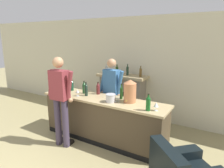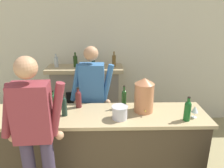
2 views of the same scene
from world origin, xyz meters
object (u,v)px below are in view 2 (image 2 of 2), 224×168
Objects in this scene: person_customer at (35,137)px; wine_bottle_port_short at (78,98)px; person_bartender at (92,98)px; copper_dispenser at (144,95)px; ice_bucket_steel at (120,112)px; wine_bottle_rose_blush at (188,110)px; wine_bottle_riesling_slim at (23,101)px; wine_glass_front_right at (50,112)px; wine_bottle_chardonnay_pale at (64,105)px; wine_bottle_merlot_tall at (124,98)px; fireplace_stone at (86,96)px; wine_bottle_burgundy_dark at (53,102)px; wine_glass_mid_counter at (195,110)px.

wine_bottle_port_short is (0.33, 0.84, 0.05)m from person_customer.
copper_dispenser is (0.70, -0.45, 0.22)m from person_bartender.
person_customer is 9.32× the size of ice_bucket_steel.
ice_bucket_steel is 0.65× the size of wine_bottle_rose_blush.
wine_bottle_rose_blush is at bearing -9.28° from wine_bottle_riesling_slim.
wine_bottle_port_short is 0.47m from wine_glass_front_right.
wine_bottle_chardonnay_pale is 0.97× the size of wine_bottle_merlot_tall.
wine_bottle_chardonnay_pale is 0.28m from wine_bottle_port_short.
wine_bottle_rose_blush is at bearing -49.41° from fireplace_stone.
ice_bucket_steel is 0.81m from wine_bottle_rose_blush.
person_bartender is 0.58m from wine_bottle_merlot_tall.
wine_bottle_chardonnay_pale is (-0.32, -0.55, 0.13)m from person_bartender.
person_customer is 1.39m from copper_dispenser.
wine_bottle_riesling_slim is (-0.39, 0.78, 0.05)m from person_customer.
wine_bottle_merlot_tall is (0.94, 0.80, 0.06)m from person_customer.
copper_dispenser is 0.56m from wine_bottle_rose_blush.
person_customer reaches higher than wine_bottle_burgundy_dark.
wine_bottle_merlot_tall reaches higher than wine_glass_mid_counter.
wine_bottle_burgundy_dark reaches higher than wine_glass_mid_counter.
wine_bottle_chardonnay_pale is (-1.01, -0.10, -0.09)m from copper_dispenser.
wine_bottle_port_short is at bearing 68.79° from person_customer.
wine_bottle_chardonnay_pale is at bearing -174.62° from copper_dispenser.
fireplace_stone is at bearing 110.07° from ice_bucket_steel.
wine_glass_front_right is (0.02, -0.25, -0.02)m from wine_bottle_burgundy_dark.
wine_bottle_chardonnay_pale is at bearing 173.78° from wine_bottle_rose_blush.
fireplace_stone is 1.51m from wine_bottle_chardonnay_pale.
fireplace_stone is at bearing 134.26° from wine_glass_mid_counter.
person_customer reaches higher than wine_bottle_riesling_slim.
person_bartender reaches higher than copper_dispenser.
wine_bottle_port_short is (0.02, -1.19, 0.46)m from fireplace_stone.
fireplace_stone reaches higher than wine_glass_front_right.
copper_dispenser reaches higher than wine_bottle_burgundy_dark.
wine_bottle_riesling_slim is 2.21m from wine_glass_mid_counter.
fireplace_stone is 4.97× the size of wine_bottle_rose_blush.
person_bartender is at bearing 153.80° from wine_glass_mid_counter.
wine_bottle_port_short is 0.88× the size of wine_bottle_merlot_tall.
person_customer reaches higher than fireplace_stone.
copper_dispenser reaches higher than wine_bottle_rose_blush.
person_customer reaches higher than copper_dispenser.
wine_bottle_rose_blush is 1.99× the size of wine_glass_mid_counter.
wine_bottle_burgundy_dark is (-0.48, -0.41, 0.12)m from person_bartender.
wine_bottle_riesling_slim is (-1.59, 0.08, -0.10)m from copper_dispenser.
ice_bucket_steel is at bearing 1.18° from wine_glass_front_right.
fireplace_stone is at bearing 77.12° from wine_bottle_burgundy_dark.
person_bartender is at bearing 40.78° from wine_bottle_burgundy_dark.
wine_bottle_burgundy_dark is at bearing 164.77° from ice_bucket_steel.
wine_glass_mid_counter is (1.48, -1.52, 0.44)m from fireplace_stone.
copper_dispenser is at bearing -22.81° from wine_bottle_merlot_tall.
fireplace_stone reaches higher than wine_bottle_port_short.
wine_bottle_rose_blush is at bearing 14.69° from person_customer.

